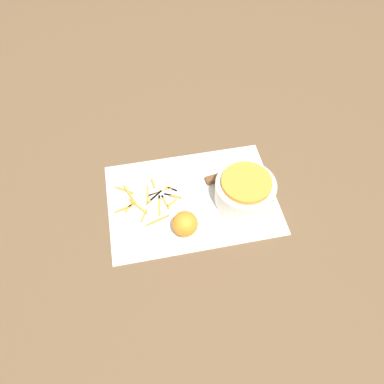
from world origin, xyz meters
name	(u,v)px	position (x,y,z in m)	size (l,w,h in m)	color
ground_plane	(192,199)	(0.00, 0.00, 0.00)	(4.00, 4.00, 0.00)	brown
cutting_board	(192,199)	(0.00, 0.00, 0.00)	(0.46, 0.32, 0.01)	silver
bowl_speckled	(245,190)	(-0.14, 0.03, 0.04)	(0.16, 0.16, 0.08)	silver
knife	(213,180)	(-0.07, -0.05, 0.01)	(0.27, 0.06, 0.02)	brown
orange_left	(185,224)	(0.04, 0.10, 0.04)	(0.07, 0.07, 0.07)	orange
peel_pile	(149,200)	(0.12, -0.01, 0.01)	(0.19, 0.15, 0.01)	orange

